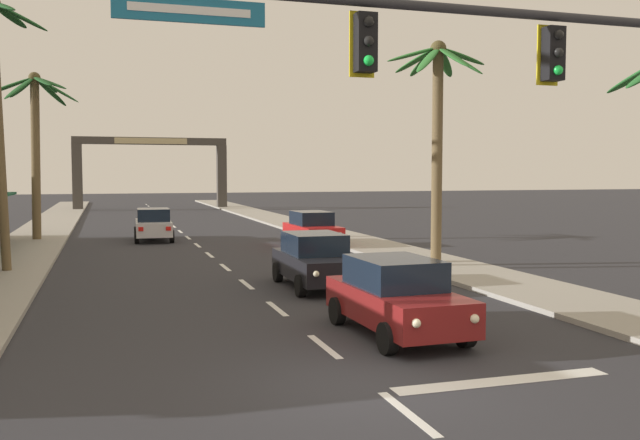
{
  "coord_description": "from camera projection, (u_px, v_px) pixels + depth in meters",
  "views": [
    {
      "loc": [
        -4.19,
        -10.71,
        3.55
      ],
      "look_at": [
        1.6,
        8.0,
        2.2
      ],
      "focal_mm": 38.76,
      "sensor_mm": 36.0,
      "label": 1
    }
  ],
  "objects": [
    {
      "name": "ground_plane",
      "position": [
        369.0,
        382.0,
        11.69
      ],
      "size": [
        220.0,
        220.0,
        0.0
      ],
      "primitive_type": "plane",
      "color": "#2D2D33"
    },
    {
      "name": "sidewalk_right",
      "position": [
        369.0,
        245.0,
        33.04
      ],
      "size": [
        3.2,
        110.0,
        0.14
      ],
      "primitive_type": "cube",
      "color": "#9E998E",
      "rests_on": "ground"
    },
    {
      "name": "sidewalk_left",
      "position": [
        16.0,
        257.0,
        28.44
      ],
      "size": [
        3.2,
        110.0,
        0.14
      ],
      "primitive_type": "cube",
      "color": "#9E998E",
      "rests_on": "ground"
    },
    {
      "name": "lane_markings",
      "position": [
        216.0,
        252.0,
        30.85
      ],
      "size": [
        4.28,
        88.24,
        0.01
      ],
      "color": "silver",
      "rests_on": "ground"
    },
    {
      "name": "traffic_signal_mast",
      "position": [
        556.0,
        91.0,
        12.0
      ],
      "size": [
        10.9,
        0.41,
        6.9
      ],
      "color": "#2D2D33",
      "rests_on": "ground"
    },
    {
      "name": "sedan_lead_at_stop_bar",
      "position": [
        396.0,
        296.0,
        15.07
      ],
      "size": [
        2.04,
        4.49,
        1.68
      ],
      "color": "maroon",
      "rests_on": "ground"
    },
    {
      "name": "sedan_third_in_queue",
      "position": [
        315.0,
        260.0,
        21.3
      ],
      "size": [
        1.97,
        4.46,
        1.68
      ],
      "color": "black",
      "rests_on": "ground"
    },
    {
      "name": "sedan_oncoming_far",
      "position": [
        153.0,
        224.0,
        35.98
      ],
      "size": [
        2.06,
        4.49,
        1.68
      ],
      "color": "silver",
      "rests_on": "ground"
    },
    {
      "name": "sedan_parked_nearest_kerb",
      "position": [
        312.0,
        229.0,
        33.14
      ],
      "size": [
        2.04,
        4.49,
        1.68
      ],
      "color": "red",
      "rests_on": "ground"
    },
    {
      "name": "palm_left_third",
      "position": [
        35.0,
        124.0,
        35.03
      ],
      "size": [
        4.53,
        4.7,
        8.63
      ],
      "color": "brown",
      "rests_on": "ground"
    },
    {
      "name": "palm_right_second",
      "position": [
        437.0,
        112.0,
        26.07
      ],
      "size": [
        4.05,
        3.82,
        8.49
      ],
      "color": "brown",
      "rests_on": "ground"
    },
    {
      "name": "town_gateway_arch",
      "position": [
        151.0,
        163.0,
        66.47
      ],
      "size": [
        14.47,
        0.9,
        6.91
      ],
      "color": "#423D38",
      "rests_on": "ground"
    }
  ]
}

